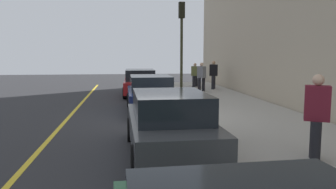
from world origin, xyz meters
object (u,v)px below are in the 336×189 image
traffic_light_pole (182,36)px  pedestrian_olive_coat (195,74)px  pedestrian_black_coat (214,74)px  rolling_suitcase (196,82)px  parked_car_navy (150,94)px  parked_car_charcoal (169,124)px  parked_car_red (140,82)px  pedestrian_grey_coat (202,76)px  pedestrian_burgundy_coat (317,115)px

traffic_light_pole → pedestrian_olive_coat: bearing=-16.6°
pedestrian_black_coat → rolling_suitcase: 2.23m
parked_car_navy → pedestrian_olive_coat: bearing=-23.1°
parked_car_charcoal → parked_car_navy: 6.01m
traffic_light_pole → rolling_suitcase: bearing=-16.7°
parked_car_charcoal → parked_car_red: (11.55, 0.18, 0.00)m
parked_car_red → parked_car_charcoal: bearing=-179.1°
pedestrian_black_coat → traffic_light_pole: 6.84m
parked_car_navy → pedestrian_olive_coat: 9.41m
traffic_light_pole → parked_car_navy: bearing=132.6°
pedestrian_olive_coat → pedestrian_grey_coat: 2.66m
traffic_light_pole → rolling_suitcase: (7.74, -2.32, -2.79)m
parked_car_charcoal → rolling_suitcase: (15.16, -3.85, -0.34)m
traffic_light_pole → pedestrian_black_coat: bearing=-28.0°
pedestrian_grey_coat → rolling_suitcase: size_ratio=1.96×
parked_car_charcoal → traffic_light_pole: (7.41, -1.53, 2.44)m
pedestrian_olive_coat → pedestrian_burgundy_coat: pedestrian_burgundy_coat is taller
pedestrian_grey_coat → parked_car_charcoal: bearing=163.6°
parked_car_charcoal → pedestrian_burgundy_coat: 3.20m
parked_car_navy → parked_car_charcoal: bearing=180.0°
traffic_light_pole → pedestrian_grey_coat: bearing=-23.6°
parked_car_charcoal → rolling_suitcase: bearing=-14.3°
parked_car_charcoal → parked_car_navy: same height
pedestrian_olive_coat → pedestrian_burgundy_coat: 15.92m
pedestrian_olive_coat → rolling_suitcase: (0.49, -0.16, -0.60)m
pedestrian_black_coat → rolling_suitcase: pedestrian_black_coat is taller
pedestrian_grey_coat → pedestrian_burgundy_coat: pedestrian_burgundy_coat is taller
pedestrian_black_coat → parked_car_navy: bearing=147.4°
parked_car_charcoal → pedestrian_black_coat: 13.95m
traffic_light_pole → rolling_suitcase: size_ratio=5.13×
pedestrian_olive_coat → pedestrian_grey_coat: pedestrian_grey_coat is taller
pedestrian_burgundy_coat → pedestrian_olive_coat: bearing=-2.7°
pedestrian_olive_coat → pedestrian_black_coat: (-1.49, -0.90, 0.10)m
parked_car_red → pedestrian_black_coat: (1.62, -4.77, 0.36)m
pedestrian_olive_coat → pedestrian_black_coat: 1.74m
parked_car_red → rolling_suitcase: bearing=-48.2°
pedestrian_olive_coat → pedestrian_black_coat: bearing=-149.0°
pedestrian_grey_coat → traffic_light_pole: size_ratio=0.38×
parked_car_navy → pedestrian_olive_coat: pedestrian_olive_coat is taller
parked_car_navy → pedestrian_grey_coat: bearing=-30.5°
parked_car_navy → pedestrian_burgundy_coat: 7.83m
pedestrian_black_coat → pedestrian_grey_coat: size_ratio=1.05×
pedestrian_grey_coat → traffic_light_pole: 5.45m
rolling_suitcase → parked_car_navy: bearing=157.2°
parked_car_red → traffic_light_pole: traffic_light_pole is taller
pedestrian_grey_coat → traffic_light_pole: (-4.60, 2.01, 2.13)m
pedestrian_burgundy_coat → traffic_light_pole: size_ratio=0.40×
pedestrian_grey_coat → pedestrian_olive_coat: bearing=-3.3°
pedestrian_olive_coat → rolling_suitcase: 0.79m
pedestrian_olive_coat → traffic_light_pole: bearing=163.4°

